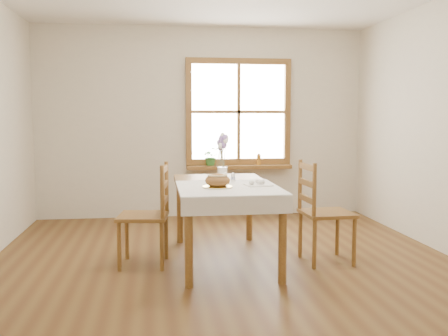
{
  "coord_description": "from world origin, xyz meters",
  "views": [
    {
      "loc": [
        -0.64,
        -4.39,
        1.4
      ],
      "look_at": [
        0.0,
        0.3,
        0.9
      ],
      "focal_mm": 40.0,
      "sensor_mm": 36.0,
      "label": 1
    }
  ],
  "objects_px": {
    "chair_left": "(143,214)",
    "bread_plate": "(218,187)",
    "dining_table": "(224,192)",
    "chair_right": "(327,212)",
    "flower_vase": "(222,173)"
  },
  "relations": [
    {
      "from": "chair_left",
      "to": "flower_vase",
      "type": "height_order",
      "value": "chair_left"
    },
    {
      "from": "chair_right",
      "to": "bread_plate",
      "type": "relative_size",
      "value": 3.74
    },
    {
      "from": "dining_table",
      "to": "bread_plate",
      "type": "height_order",
      "value": "bread_plate"
    },
    {
      "from": "chair_right",
      "to": "flower_vase",
      "type": "bearing_deg",
      "value": 57.48
    },
    {
      "from": "chair_left",
      "to": "bread_plate",
      "type": "relative_size",
      "value": 3.68
    },
    {
      "from": "dining_table",
      "to": "flower_vase",
      "type": "xyz_separation_m",
      "value": [
        0.03,
        0.35,
        0.14
      ]
    },
    {
      "from": "dining_table",
      "to": "chair_left",
      "type": "bearing_deg",
      "value": -176.34
    },
    {
      "from": "chair_left",
      "to": "flower_vase",
      "type": "relative_size",
      "value": 8.52
    },
    {
      "from": "chair_left",
      "to": "flower_vase",
      "type": "distance_m",
      "value": 0.95
    },
    {
      "from": "chair_right",
      "to": "flower_vase",
      "type": "relative_size",
      "value": 8.64
    },
    {
      "from": "dining_table",
      "to": "bread_plate",
      "type": "bearing_deg",
      "value": -107.25
    },
    {
      "from": "chair_left",
      "to": "bread_plate",
      "type": "bearing_deg",
      "value": 74.0
    },
    {
      "from": "chair_left",
      "to": "bread_plate",
      "type": "xyz_separation_m",
      "value": [
        0.67,
        -0.28,
        0.29
      ]
    },
    {
      "from": "dining_table",
      "to": "chair_left",
      "type": "xyz_separation_m",
      "value": [
        -0.77,
        -0.05,
        -0.19
      ]
    },
    {
      "from": "dining_table",
      "to": "chair_right",
      "type": "xyz_separation_m",
      "value": [
        0.97,
        -0.18,
        -0.18
      ]
    }
  ]
}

